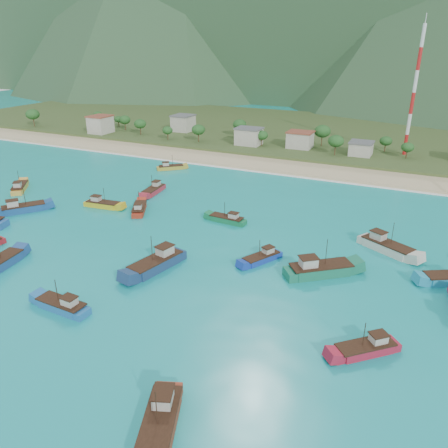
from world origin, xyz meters
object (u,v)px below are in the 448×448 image
at_px(radio_tower, 414,92).
at_px(boat_18, 366,349).
at_px(boat_9, 320,270).
at_px(boat_23, 157,264).
at_px(boat_3, 139,209).
at_px(boat_15, 171,168).
at_px(boat_21, 20,188).
at_px(boat_5, 386,247).
at_px(boat_0, 160,424).
at_px(boat_19, 103,205).
at_px(boat_16, 62,306).
at_px(boat_20, 23,209).
at_px(boat_6, 227,220).
at_px(boat_25, 154,191).
at_px(boat_8, 262,259).

bearing_deg(radio_tower, boat_18, -87.93).
height_order(boat_9, boat_18, boat_9).
relative_size(boat_18, boat_23, 0.67).
xyz_separation_m(boat_3, boat_15, (-13.51, 36.88, -0.06)).
bearing_deg(boat_21, boat_5, -35.78).
distance_m(boat_15, boat_23, 68.98).
distance_m(boat_0, boat_21, 98.57).
xyz_separation_m(boat_9, boat_19, (-59.38, 11.30, -0.33)).
distance_m(boat_3, boat_15, 39.28).
bearing_deg(boat_15, boat_18, 6.34).
xyz_separation_m(boat_5, boat_23, (-38.35, -26.19, 0.07)).
xyz_separation_m(boat_16, boat_21, (-55.55, 40.71, 0.07)).
xyz_separation_m(boat_18, boat_20, (-86.44, 18.80, 0.22)).
distance_m(boat_6, boat_21, 64.15).
bearing_deg(boat_3, boat_25, 81.01).
relative_size(boat_20, boat_21, 1.12).
xyz_separation_m(boat_16, boat_25, (-19.41, 55.19, 0.03)).
xyz_separation_m(boat_16, boat_23, (5.99, 18.09, 0.32)).
bearing_deg(boat_5, boat_20, -50.61).
height_order(boat_6, boat_18, boat_18).
bearing_deg(boat_5, boat_23, -26.64).
xyz_separation_m(boat_9, boat_18, (11.12, -18.74, -0.37)).
height_order(boat_18, boat_23, boat_23).
relative_size(radio_tower, boat_0, 3.65).
relative_size(boat_0, boat_6, 1.30).
xyz_separation_m(boat_0, boat_20, (-67.86, 41.90, -0.01)).
bearing_deg(boat_6, boat_18, -129.07).
xyz_separation_m(boat_3, boat_20, (-26.44, -12.56, 0.20)).
bearing_deg(boat_21, boat_25, -16.00).
distance_m(boat_18, boat_21, 105.69).
relative_size(boat_6, boat_21, 0.93).
relative_size(boat_5, boat_21, 1.22).
relative_size(boat_6, boat_20, 0.83).
bearing_deg(boat_16, boat_25, 21.96).
bearing_deg(boat_25, boat_5, 163.69).
bearing_deg(boat_9, boat_8, -131.43).
relative_size(boat_6, boat_8, 1.03).
xyz_separation_m(boat_20, boat_21, (-14.66, 12.03, -0.12)).
bearing_deg(boat_23, boat_25, -42.96).
xyz_separation_m(boat_5, boat_25, (-63.75, 10.91, -0.22)).
distance_m(boat_5, boat_21, 99.96).
bearing_deg(boat_25, boat_3, 102.97).
relative_size(boat_3, boat_6, 1.05).
relative_size(boat_0, boat_21, 1.20).
bearing_deg(boat_9, boat_23, -107.86).
bearing_deg(boat_5, boat_3, -58.02).
bearing_deg(boat_6, boat_15, 51.17).
bearing_deg(boat_9, boat_16, -88.45).
height_order(boat_0, boat_25, boat_0).
bearing_deg(boat_18, boat_0, 98.86).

